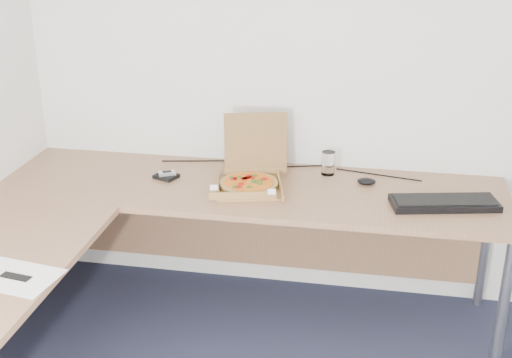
% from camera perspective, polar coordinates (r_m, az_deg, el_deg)
% --- Properties ---
extents(room_shell, '(3.50, 3.50, 2.50)m').
position_cam_1_polar(room_shell, '(1.76, 6.94, -3.60)').
color(room_shell, silver).
rests_on(room_shell, ground).
extents(desk, '(2.50, 2.20, 0.73)m').
position_cam_1_polar(desk, '(3.02, -8.08, -3.79)').
color(desk, '#986B4A').
rests_on(desk, ground).
extents(pizza_box, '(0.32, 0.37, 0.32)m').
position_cam_1_polar(pizza_box, '(3.28, -0.55, -0.04)').
color(pizza_box, olive).
rests_on(pizza_box, desk).
extents(drinking_glass, '(0.07, 0.07, 0.12)m').
position_cam_1_polar(drinking_glass, '(3.44, 6.17, 1.35)').
color(drinking_glass, silver).
rests_on(drinking_glass, desk).
extents(keyboard, '(0.51, 0.27, 0.03)m').
position_cam_1_polar(keyboard, '(3.20, 15.74, -1.99)').
color(keyboard, black).
rests_on(keyboard, desk).
extents(mouse, '(0.09, 0.06, 0.03)m').
position_cam_1_polar(mouse, '(3.36, 9.41, -0.20)').
color(mouse, black).
rests_on(mouse, desk).
extents(wallet, '(0.13, 0.12, 0.02)m').
position_cam_1_polar(wallet, '(3.43, -7.67, 0.23)').
color(wallet, black).
rests_on(wallet, desk).
extents(phone, '(0.09, 0.08, 0.02)m').
position_cam_1_polar(phone, '(3.42, -7.60, 0.50)').
color(phone, '#B2B5BA').
rests_on(phone, wallet).
extents(paper_sheet, '(0.34, 0.27, 0.00)m').
position_cam_1_polar(paper_sheet, '(2.68, -19.80, -7.86)').
color(paper_sheet, white).
rests_on(paper_sheet, desk).
extents(cable_bundle, '(0.66, 0.14, 0.01)m').
position_cam_1_polar(cable_bundle, '(3.54, 2.32, 1.04)').
color(cable_bundle, black).
rests_on(cable_bundle, desk).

